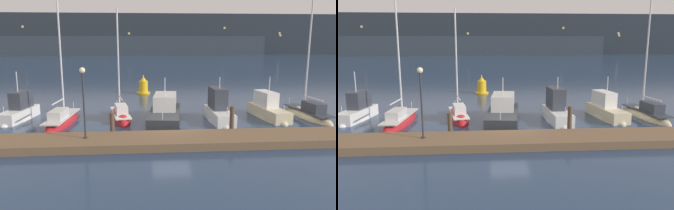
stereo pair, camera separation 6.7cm
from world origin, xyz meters
The scene contains 14 objects.
ground_plane centered at (0.00, 0.00, 0.00)m, with size 400.00×400.00×0.00m, color navy.
dock centered at (0.00, -2.35, 0.23)m, with size 31.97×2.80×0.45m, color brown.
mooring_pile_1 centered at (-3.69, -0.70, 0.75)m, with size 0.28×0.28×1.51m, color #4C3D2D.
mooring_pile_2 centered at (3.69, -0.70, 0.90)m, with size 0.28×0.28×1.80m, color #4C3D2D.
motorboat_berth_1 centered at (-10.94, 4.36, 0.43)m, with size 2.06×4.67×4.03m.
sailboat_berth_2 centered at (-7.53, 2.89, 0.13)m, with size 1.92×6.29×9.06m.
sailboat_berth_3 centered at (-3.50, 3.98, 0.12)m, with size 2.24×5.44×8.88m.
motorboat_berth_4 centered at (-0.24, 2.96, 0.36)m, with size 3.10×6.94×3.73m.
motorboat_berth_5 centered at (3.67, 2.73, 0.47)m, with size 1.63×4.70×3.79m.
motorboat_berth_6 centered at (7.67, 3.51, 0.33)m, with size 2.07×5.17×3.80m.
sailboat_berth_7 centered at (10.79, 3.44, 0.15)m, with size 1.98×6.09×9.67m.
channel_buoy centered at (-1.72, 15.73, 0.77)m, with size 1.46×1.46×2.04m.
dock_lamppost centered at (-5.03, -2.25, 3.09)m, with size 0.32×0.32×3.94m.
hillside_backdrop centered at (-3.75, 119.50, 7.43)m, with size 240.00×23.00×16.13m.
Camera 1 is at (-1.82, -20.10, 5.84)m, focal length 35.00 mm.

